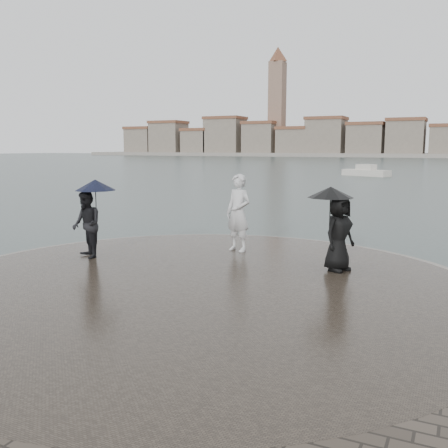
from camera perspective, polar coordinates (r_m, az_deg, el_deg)
The scene contains 7 objects.
ground at distance 8.07m, azimuth -15.44°, elevation -15.04°, with size 400.00×400.00×0.00m, color #2B3835.
kerb_ring at distance 10.72m, azimuth -3.03°, elevation -7.79°, with size 12.50×12.50×0.32m, color gray.
quay_tip at distance 10.72m, azimuth -3.03°, elevation -7.69°, with size 11.90×11.90×0.36m, color #2D261E.
statue at distance 13.72m, azimuth 1.65°, elevation 1.29°, with size 0.78×0.51×2.13m, color silver.
visitor_left at distance 13.32m, azimuth -15.21°, elevation 0.99°, with size 1.31×1.13×2.04m.
visitor_right at distance 11.83m, azimuth 12.76°, elevation 0.16°, with size 1.22×1.15×1.95m.
far_skyline at distance 166.61m, azimuth 22.04°, elevation 9.00°, with size 260.00×20.00×37.00m.
Camera 1 is at (4.95, -5.51, 3.22)m, focal length 40.00 mm.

